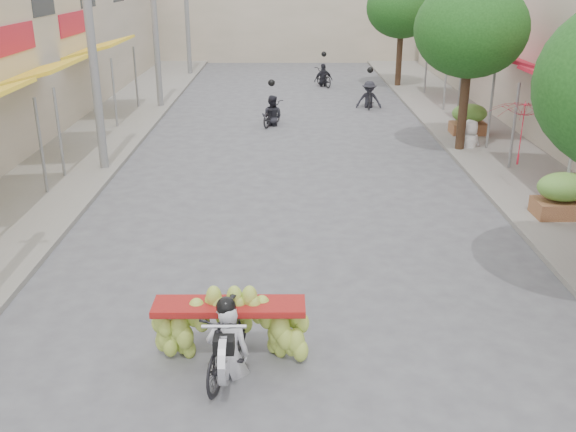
# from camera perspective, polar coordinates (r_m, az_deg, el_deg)

# --- Properties ---
(sidewalk_left) EXTENTS (4.00, 60.00, 0.12)m
(sidewalk_left) POSITION_cam_1_polar(r_m,az_deg,el_deg) (22.60, -17.97, 6.20)
(sidewalk_left) COLOR gray
(sidewalk_left) RESTS_ON ground
(sidewalk_right) EXTENTS (4.00, 60.00, 0.12)m
(sidewalk_right) POSITION_cam_1_polar(r_m,az_deg,el_deg) (22.71, 18.25, 6.23)
(sidewalk_right) COLOR gray
(sidewalk_right) RESTS_ON ground
(far_building) EXTENTS (20.00, 6.00, 7.00)m
(far_building) POSITION_cam_1_polar(r_m,az_deg,el_deg) (43.90, -0.06, 18.51)
(far_building) COLOR #B2A48D
(far_building) RESTS_ON ground
(utility_pole_mid) EXTENTS (0.60, 0.24, 8.00)m
(utility_pole_mid) POSITION_cam_1_polar(r_m,az_deg,el_deg) (18.66, -17.22, 15.75)
(utility_pole_mid) COLOR slate
(utility_pole_mid) RESTS_ON ground
(utility_pole_far) EXTENTS (0.60, 0.24, 8.00)m
(utility_pole_far) POSITION_cam_1_polar(r_m,az_deg,el_deg) (27.40, -11.85, 17.64)
(utility_pole_far) COLOR slate
(utility_pole_far) RESTS_ON ground
(street_tree_mid) EXTENTS (3.40, 3.40, 5.25)m
(street_tree_mid) POSITION_cam_1_polar(r_m,az_deg,el_deg) (20.69, 15.95, 15.64)
(street_tree_mid) COLOR #3A2719
(street_tree_mid) RESTS_ON ground
(street_tree_far) EXTENTS (3.40, 3.40, 5.25)m
(street_tree_far) POSITION_cam_1_polar(r_m,az_deg,el_deg) (32.38, 10.11, 17.79)
(street_tree_far) COLOR #3A2719
(street_tree_far) RESTS_ON ground
(produce_crate_mid) EXTENTS (1.20, 0.88, 1.16)m
(produce_crate_mid) POSITION_cam_1_polar(r_m,az_deg,el_deg) (15.97, 23.26, 1.99)
(produce_crate_mid) COLOR brown
(produce_crate_mid) RESTS_ON ground
(produce_crate_far) EXTENTS (1.20, 0.88, 1.16)m
(produce_crate_far) POSITION_cam_1_polar(r_m,az_deg,el_deg) (23.26, 15.80, 8.49)
(produce_crate_far) COLOR brown
(produce_crate_far) RESTS_ON ground
(banana_motorbike) EXTENTS (2.22, 1.97, 2.10)m
(banana_motorbike) POSITION_cam_1_polar(r_m,az_deg,el_deg) (9.36, -5.34, -9.66)
(banana_motorbike) COLOR black
(banana_motorbike) RESTS_ON ground
(market_umbrella) EXTENTS (2.20, 2.20, 1.66)m
(market_umbrella) POSITION_cam_1_polar(r_m,az_deg,el_deg) (17.18, 20.47, 9.58)
(market_umbrella) COLOR #A71627
(market_umbrella) RESTS_ON ground
(pedestrian) EXTENTS (1.00, 0.78, 1.77)m
(pedestrian) POSITION_cam_1_polar(r_m,az_deg,el_deg) (21.39, 16.00, 8.22)
(pedestrian) COLOR white
(pedestrian) RESTS_ON ground
(bg_motorbike_a) EXTENTS (1.08, 1.68, 1.95)m
(bg_motorbike_a) POSITION_cam_1_polar(r_m,az_deg,el_deg) (24.16, -1.46, 9.81)
(bg_motorbike_a) COLOR black
(bg_motorbike_a) RESTS_ON ground
(bg_motorbike_b) EXTENTS (1.10, 1.74, 1.95)m
(bg_motorbike_b) POSITION_cam_1_polar(r_m,az_deg,el_deg) (27.51, 7.25, 11.24)
(bg_motorbike_b) COLOR black
(bg_motorbike_b) RESTS_ON ground
(bg_motorbike_c) EXTENTS (1.10, 1.71, 1.95)m
(bg_motorbike_c) POSITION_cam_1_polar(r_m,az_deg,el_deg) (32.59, 3.18, 12.81)
(bg_motorbike_c) COLOR black
(bg_motorbike_c) RESTS_ON ground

